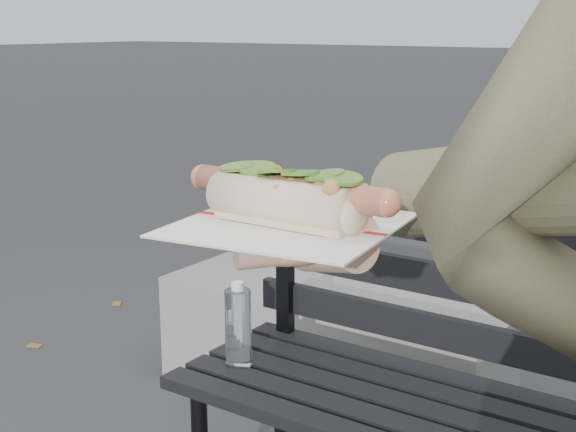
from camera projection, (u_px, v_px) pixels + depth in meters
name	position (u px, v px, depth m)	size (l,w,h in m)	color
park_bench	(505.00, 394.00, 1.70)	(1.50, 0.44, 0.88)	black
concrete_block	(329.00, 349.00, 2.75)	(1.20, 0.40, 0.40)	slate
held_hotdog	(531.00, 192.00, 0.67)	(0.63, 0.32, 0.20)	brown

